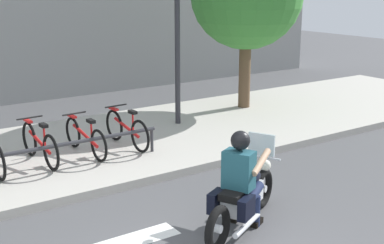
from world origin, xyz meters
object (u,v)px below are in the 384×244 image
(bicycle_3, at_px, (127,129))
(bike_rack, at_px, (74,145))
(bicycle_1, at_px, (40,144))
(bicycle_2, at_px, (85,137))
(motorcycle, at_px, (243,197))
(street_lamp, at_px, (177,7))
(rider, at_px, (241,174))

(bicycle_3, height_order, bike_rack, bicycle_3)
(bicycle_1, height_order, bicycle_2, bicycle_1)
(bicycle_1, bearing_deg, motorcycle, -67.32)
(motorcycle, relative_size, street_lamp, 0.42)
(motorcycle, bearing_deg, street_lamp, 67.40)
(motorcycle, height_order, bicycle_2, motorcycle)
(bicycle_3, bearing_deg, bicycle_1, -180.00)
(bicycle_1, relative_size, bicycle_2, 0.98)
(rider, xyz_separation_m, bicycle_3, (0.23, 3.79, -0.31))
(motorcycle, xyz_separation_m, bicycle_2, (-0.71, 3.76, 0.04))
(motorcycle, xyz_separation_m, street_lamp, (1.94, 4.66, 2.32))
(bicycle_1, height_order, bicycle_3, bicycle_1)
(rider, relative_size, bicycle_3, 0.87)
(motorcycle, distance_m, street_lamp, 5.56)
(bicycle_2, height_order, bicycle_3, bicycle_3)
(bicycle_2, bearing_deg, motorcycle, -79.37)
(motorcycle, bearing_deg, bicycle_1, 112.68)
(bicycle_3, bearing_deg, rider, -93.50)
(rider, relative_size, street_lamp, 0.31)
(rider, xyz_separation_m, bicycle_2, (-0.63, 3.79, -0.33))
(bicycle_2, bearing_deg, rider, -80.52)
(rider, height_order, bicycle_2, rider)
(motorcycle, height_order, bike_rack, motorcycle)
(rider, relative_size, bike_rack, 0.44)
(bike_rack, bearing_deg, motorcycle, -70.45)
(bicycle_2, distance_m, bicycle_3, 0.87)
(bicycle_1, bearing_deg, bicycle_2, 0.08)
(bicycle_2, height_order, bike_rack, bicycle_2)
(street_lamp, bearing_deg, bike_rack, -154.69)
(motorcycle, relative_size, bike_rack, 0.61)
(rider, distance_m, bicycle_3, 3.81)
(rider, relative_size, bicycle_1, 0.86)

